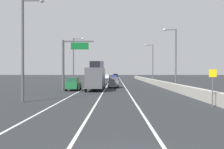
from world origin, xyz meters
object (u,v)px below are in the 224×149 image
at_px(box_truck, 96,77).
at_px(lamp_post_left_mid, 75,58).
at_px(car_green_1, 74,84).
at_px(car_gray_3, 113,82).
at_px(speed_advisory_sign, 213,85).
at_px(car_yellow_2, 99,80).
at_px(lamp_post_left_near, 26,42).
at_px(car_white_4, 107,77).
at_px(overhead_sign_gantry, 68,59).
at_px(lamp_post_right_second, 174,54).
at_px(car_blue_5, 114,79).
at_px(car_black_0, 115,77).
at_px(lamp_post_right_third, 152,61).

bearing_deg(box_truck, lamp_post_left_mid, 113.82).
distance_m(car_green_1, car_gray_3, 8.89).
height_order(speed_advisory_sign, car_green_1, speed_advisory_sign).
height_order(car_green_1, car_yellow_2, car_yellow_2).
xyz_separation_m(lamp_post_left_near, car_white_4, (5.02, 74.20, -4.60)).
bearing_deg(lamp_post_left_near, overhead_sign_gantry, 84.54).
xyz_separation_m(lamp_post_right_second, car_yellow_2, (-12.68, 14.77, -4.52)).
bearing_deg(lamp_post_left_mid, lamp_post_left_near, -90.42).
relative_size(speed_advisory_sign, car_blue_5, 0.66).
height_order(car_black_0, box_truck, box_truck).
distance_m(lamp_post_left_mid, box_truck, 13.14).
height_order(overhead_sign_gantry, car_yellow_2, overhead_sign_gantry).
bearing_deg(car_white_4, lamp_post_left_mid, -95.79).
distance_m(lamp_post_right_third, car_black_0, 32.84).
height_order(lamp_post_left_near, car_white_4, lamp_post_left_near).
bearing_deg(box_truck, lamp_post_right_third, 62.97).
bearing_deg(speed_advisory_sign, car_blue_5, 100.35).
relative_size(lamp_post_right_second, car_green_1, 2.11).
xyz_separation_m(speed_advisory_sign, box_truck, (-10.64, 18.10, 0.30)).
xyz_separation_m(car_black_0, car_green_1, (-6.36, -54.87, -0.10)).
bearing_deg(car_gray_3, car_yellow_2, 108.10).
bearing_deg(box_truck, lamp_post_right_second, 5.45).
bearing_deg(lamp_post_right_third, car_blue_5, 162.76).
xyz_separation_m(car_gray_3, box_truck, (-2.60, -6.32, 1.11)).
height_order(speed_advisory_sign, lamp_post_right_second, lamp_post_right_second).
height_order(lamp_post_left_near, car_black_0, lamp_post_left_near).
bearing_deg(lamp_post_left_near, speed_advisory_sign, -10.96).
bearing_deg(car_black_0, box_truck, -93.13).
bearing_deg(lamp_post_left_near, box_truck, 70.51).
relative_size(overhead_sign_gantry, speed_advisory_sign, 2.50).
height_order(lamp_post_right_third, car_gray_3, lamp_post_right_third).
bearing_deg(car_green_1, lamp_post_left_near, -97.49).
height_order(lamp_post_right_third, car_green_1, lamp_post_right_third).
relative_size(overhead_sign_gantry, lamp_post_left_mid, 0.78).
relative_size(lamp_post_left_mid, car_black_0, 2.24).
height_order(lamp_post_right_second, car_green_1, lamp_post_right_second).
xyz_separation_m(lamp_post_right_third, car_green_1, (-15.27, -23.59, -4.58)).
bearing_deg(lamp_post_right_third, overhead_sign_gantry, -122.89).
bearing_deg(speed_advisory_sign, lamp_post_right_second, 85.55).
bearing_deg(lamp_post_right_second, lamp_post_left_mid, 148.84).
height_order(car_gray_3, car_white_4, car_gray_3).
bearing_deg(overhead_sign_gantry, car_blue_5, 76.60).
distance_m(car_yellow_2, car_white_4, 43.26).
xyz_separation_m(speed_advisory_sign, lamp_post_right_second, (1.50, 19.26, 3.78)).
relative_size(speed_advisory_sign, lamp_post_left_near, 0.31).
height_order(lamp_post_right_second, car_gray_3, lamp_post_right_second).
bearing_deg(lamp_post_right_third, speed_advisory_sign, -91.74).
relative_size(car_black_0, car_gray_3, 0.95).
height_order(car_black_0, car_gray_3, car_black_0).
xyz_separation_m(car_yellow_2, box_truck, (0.54, -15.93, 1.05)).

